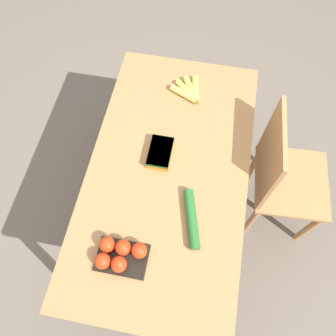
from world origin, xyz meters
The scene contains 7 objects.
ground_plane centered at (0.00, 0.00, 0.00)m, with size 12.00×12.00×0.00m, color #665B51.
dining_table centered at (0.00, 0.00, 0.63)m, with size 1.40×0.75×0.73m.
chair centered at (-0.19, 0.60, 0.48)m, with size 0.44×0.42×0.93m.
banana_bunch centered at (-0.47, 0.03, 0.75)m, with size 0.17×0.17×0.03m.
tomato_pack centered at (0.42, -0.12, 0.76)m, with size 0.15×0.21×0.08m.
carrot_bag centered at (-0.08, -0.05, 0.75)m, with size 0.17×0.11×0.04m.
cucumber_near centered at (0.22, 0.14, 0.75)m, with size 0.27×0.11×0.04m.
Camera 1 is at (0.65, 0.12, 2.12)m, focal length 35.00 mm.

